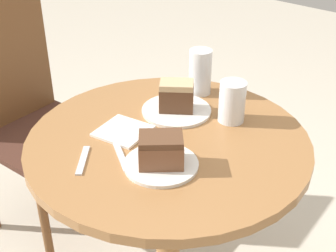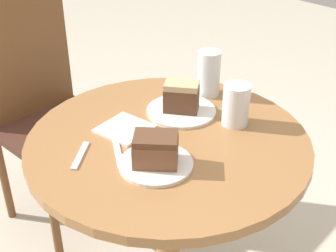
# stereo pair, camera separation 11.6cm
# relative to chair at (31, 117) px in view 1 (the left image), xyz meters

# --- Properties ---
(table) EXTENTS (0.84, 0.84, 0.77)m
(table) POSITION_rel_chair_xyz_m (-0.04, -0.80, 0.07)
(table) COLOR #9E6B3D
(table) RESTS_ON ground_plane
(chair) EXTENTS (0.48, 0.45, 1.02)m
(chair) POSITION_rel_chair_xyz_m (0.00, 0.00, 0.00)
(chair) COLOR brown
(chair) RESTS_ON ground_plane
(plate_near) EXTENTS (0.20, 0.20, 0.01)m
(plate_near) POSITION_rel_chair_xyz_m (-0.16, -0.88, 0.25)
(plate_near) COLOR silver
(plate_near) RESTS_ON table
(plate_far) EXTENTS (0.23, 0.23, 0.01)m
(plate_far) POSITION_rel_chair_xyz_m (0.10, -0.71, 0.25)
(plate_far) COLOR silver
(plate_far) RESTS_ON table
(cake_slice_near) EXTENTS (0.14, 0.14, 0.08)m
(cake_slice_near) POSITION_rel_chair_xyz_m (-0.16, -0.88, 0.29)
(cake_slice_near) COLOR brown
(cake_slice_near) RESTS_ON plate_near
(cake_slice_far) EXTENTS (0.12, 0.13, 0.10)m
(cake_slice_far) POSITION_rel_chair_xyz_m (0.10, -0.71, 0.30)
(cake_slice_far) COLOR brown
(cake_slice_far) RESTS_ON plate_far
(glass_lemonade) EXTENTS (0.08, 0.08, 0.13)m
(glass_lemonade) POSITION_rel_chair_xyz_m (0.17, -0.88, 0.30)
(glass_lemonade) COLOR beige
(glass_lemonade) RESTS_ON table
(glass_water) EXTENTS (0.08, 0.08, 0.16)m
(glass_water) POSITION_rel_chair_xyz_m (0.26, -0.69, 0.32)
(glass_water) COLOR silver
(glass_water) RESTS_ON table
(napkin_stack) EXTENTS (0.16, 0.16, 0.01)m
(napkin_stack) POSITION_rel_chair_xyz_m (-0.10, -0.67, 0.25)
(napkin_stack) COLOR silver
(napkin_stack) RESTS_ON table
(fork) EXTENTS (0.10, 0.15, 0.00)m
(fork) POSITION_rel_chair_xyz_m (-0.20, -0.75, 0.25)
(fork) COLOR silver
(fork) RESTS_ON table
(spoon) EXTENTS (0.11, 0.10, 0.00)m
(spoon) POSITION_rel_chair_xyz_m (-0.28, -0.70, 0.25)
(spoon) COLOR silver
(spoon) RESTS_ON table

